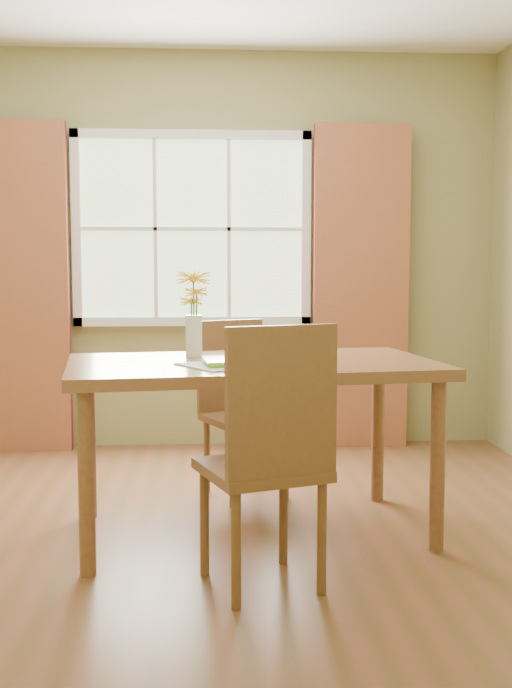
{
  "coord_description": "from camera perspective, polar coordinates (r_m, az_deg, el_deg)",
  "views": [
    {
      "loc": [
        0.09,
        -3.68,
        1.26
      ],
      "look_at": [
        0.32,
        -0.05,
        0.9
      ],
      "focal_mm": 42.0,
      "sensor_mm": 36.0,
      "label": 1
    }
  ],
  "objects": [
    {
      "name": "room",
      "position": [
        3.68,
        -5.01,
        7.03
      ],
      "size": [
        4.24,
        3.84,
        2.74
      ],
      "color": "brown",
      "rests_on": "ground"
    },
    {
      "name": "window",
      "position": [
        5.55,
        -4.54,
        8.12
      ],
      "size": [
        1.62,
        0.06,
        1.32
      ],
      "color": "#A6BD8F",
      "rests_on": "room"
    },
    {
      "name": "curtain_left",
      "position": [
        5.6,
        -16.4,
        3.79
      ],
      "size": [
        0.65,
        0.08,
        2.2
      ],
      "primitive_type": "cube",
      "color": "maroon",
      "rests_on": "room"
    },
    {
      "name": "curtain_right",
      "position": [
        5.56,
        7.44,
        3.97
      ],
      "size": [
        0.65,
        0.08,
        2.2
      ],
      "primitive_type": "cube",
      "color": "maroon",
      "rests_on": "room"
    },
    {
      "name": "dining_table",
      "position": [
        3.72,
        -0.27,
        -2.5
      ],
      "size": [
        1.78,
        1.15,
        0.82
      ],
      "rotation": [
        0.0,
        0.0,
        0.13
      ],
      "color": "brown",
      "rests_on": "room"
    },
    {
      "name": "chair_near",
      "position": [
        3.06,
        1.06,
        -7.35
      ],
      "size": [
        0.55,
        0.55,
        1.04
      ],
      "rotation": [
        0.0,
        0.0,
        0.33
      ],
      "color": "brown",
      "rests_on": "room"
    },
    {
      "name": "chair_far",
      "position": [
        4.44,
        -1.23,
        -3.92
      ],
      "size": [
        0.52,
        0.52,
        0.95
      ],
      "rotation": [
        0.0,
        0.0,
        0.43
      ],
      "color": "brown",
      "rests_on": "room"
    },
    {
      "name": "placemat",
      "position": [
        3.57,
        -1.41,
        -1.43
      ],
      "size": [
        0.56,
        0.52,
        0.01
      ],
      "primitive_type": "cube",
      "rotation": [
        0.0,
        0.0,
        0.54
      ],
      "color": "beige",
      "rests_on": "dining_table"
    },
    {
      "name": "plate",
      "position": [
        3.56,
        -1.56,
        -1.31
      ],
      "size": [
        0.3,
        0.3,
        0.01
      ],
      "primitive_type": "cube",
      "rotation": [
        0.0,
        0.0,
        0.12
      ],
      "color": "#A5E338",
      "rests_on": "placemat"
    },
    {
      "name": "croissant_sandwich",
      "position": [
        3.54,
        -0.8,
        -0.13
      ],
      "size": [
        0.22,
        0.2,
        0.14
      ],
      "rotation": [
        0.0,
        0.0,
        0.53
      ],
      "color": "#F4A953",
      "rests_on": "plate"
    },
    {
      "name": "water_glass",
      "position": [
        3.66,
        3.38,
        -0.33
      ],
      "size": [
        0.09,
        0.09,
        0.13
      ],
      "color": "silver",
      "rests_on": "dining_table"
    },
    {
      "name": "flower_vase",
      "position": [
        3.87,
        -4.44,
        2.76
      ],
      "size": [
        0.17,
        0.17,
        0.41
      ],
      "color": "silver",
      "rests_on": "dining_table"
    }
  ]
}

